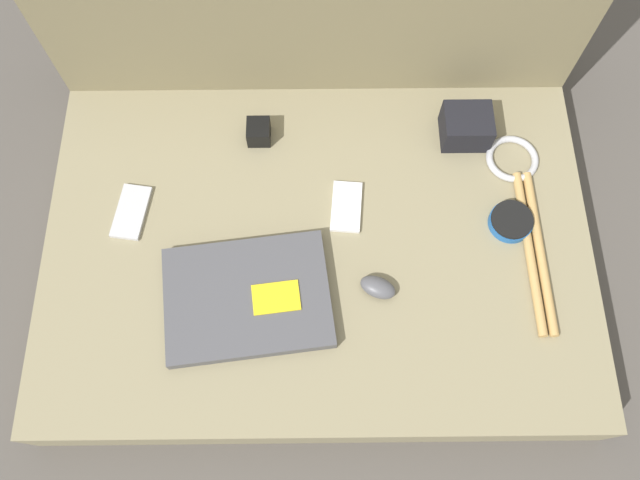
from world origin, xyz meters
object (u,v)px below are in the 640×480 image
camera_pouch (468,127)px  charger_brick (261,132)px  speaker_puck (513,221)px  phone_silver (349,207)px  computer_mouse (380,287)px  laptop (250,298)px  phone_black (133,212)px

camera_pouch → charger_brick: bearing=-179.9°
speaker_puck → phone_silver: bearing=173.2°
computer_mouse → phone_silver: computer_mouse is taller
camera_pouch → laptop: bearing=-141.0°
computer_mouse → phone_silver: bearing=131.3°
laptop → speaker_puck: (0.53, 0.16, -0.00)m
computer_mouse → speaker_puck: size_ratio=0.93×
laptop → charger_brick: charger_brick is taller
laptop → phone_black: laptop is taller
computer_mouse → camera_pouch: (0.20, 0.35, 0.02)m
laptop → charger_brick: size_ratio=6.40×
phone_silver → laptop: bearing=-129.9°
computer_mouse → charger_brick: 0.42m
phone_black → camera_pouch: camera_pouch is taller
phone_black → charger_brick: (0.26, 0.18, 0.02)m
laptop → speaker_puck: laptop is taller
speaker_puck → laptop: bearing=-163.5°
computer_mouse → speaker_puck: 0.31m
laptop → computer_mouse: 0.25m
phone_black → camera_pouch: bearing=23.1°
speaker_puck → camera_pouch: bearing=109.5°
computer_mouse → phone_silver: (-0.06, 0.18, -0.01)m
phone_silver → computer_mouse: bearing=-67.5°
laptop → camera_pouch: (0.45, 0.37, 0.02)m
laptop → speaker_puck: size_ratio=3.89×
computer_mouse → phone_silver: 0.19m
speaker_puck → charger_brick: charger_brick is taller
laptop → phone_black: bearing=135.7°
phone_black → phone_silver: bearing=9.8°
computer_mouse → speaker_puck: (0.28, 0.14, -0.00)m
laptop → computer_mouse: same height
laptop → charger_brick: bearing=81.3°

